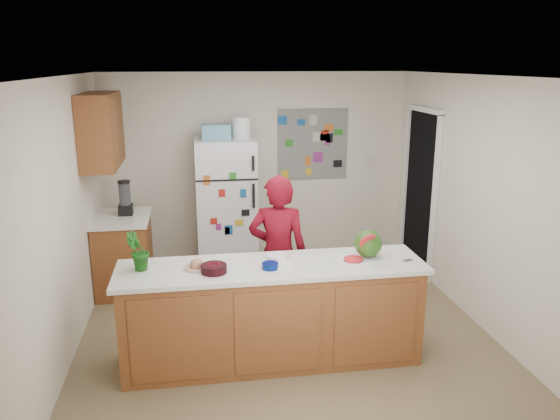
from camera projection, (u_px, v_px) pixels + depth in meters
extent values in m
cube|color=brown|center=(285.00, 333.00, 5.48)|extent=(4.00, 4.50, 0.02)
cube|color=beige|center=(257.00, 168.00, 7.30)|extent=(4.00, 0.02, 2.50)
cube|color=beige|center=(63.00, 222.00, 4.84)|extent=(0.02, 4.50, 2.50)
cube|color=beige|center=(483.00, 204.00, 5.46)|extent=(0.02, 4.50, 2.50)
cube|color=white|center=(286.00, 75.00, 4.82)|extent=(4.00, 4.50, 0.02)
cube|color=black|center=(421.00, 193.00, 6.89)|extent=(0.03, 0.85, 2.04)
cube|color=brown|center=(272.00, 315.00, 4.86)|extent=(2.60, 0.62, 0.88)
cube|color=silver|center=(272.00, 267.00, 4.74)|extent=(2.68, 0.70, 0.04)
cube|color=brown|center=(124.00, 255.00, 6.40)|extent=(0.60, 0.80, 0.86)
cube|color=silver|center=(121.00, 218.00, 6.28)|extent=(0.64, 0.84, 0.04)
cube|color=brown|center=(101.00, 130.00, 5.94)|extent=(0.35, 1.00, 0.80)
cube|color=silver|center=(226.00, 205.00, 6.98)|extent=(0.75, 0.70, 1.70)
cube|color=#5999B2|center=(216.00, 132.00, 6.71)|extent=(0.35, 0.28, 0.18)
cube|color=slate|center=(313.00, 144.00, 7.32)|extent=(0.95, 0.01, 0.95)
imported|color=#640815|center=(278.00, 254.00, 5.36)|extent=(0.65, 0.50, 1.59)
cylinder|color=black|center=(125.00, 199.00, 6.31)|extent=(0.13, 0.13, 0.38)
cube|color=silver|center=(362.00, 258.00, 4.87)|extent=(0.44, 0.38, 0.01)
sphere|color=#2C6213|center=(368.00, 243.00, 4.87)|extent=(0.25, 0.25, 0.25)
cylinder|color=red|center=(353.00, 259.00, 4.80)|extent=(0.16, 0.16, 0.02)
cylinder|color=black|center=(214.00, 269.00, 4.55)|extent=(0.22, 0.22, 0.07)
cylinder|color=white|center=(276.00, 258.00, 4.81)|extent=(0.21, 0.21, 0.06)
cylinder|color=#001355|center=(270.00, 266.00, 4.64)|extent=(0.15, 0.15, 0.05)
cylinder|color=#B9A792|center=(197.00, 268.00, 4.64)|extent=(0.23, 0.23, 0.02)
cube|color=white|center=(282.00, 265.00, 4.69)|extent=(0.22, 0.20, 0.02)
cube|color=gray|center=(408.00, 260.00, 4.82)|extent=(0.09, 0.06, 0.01)
imported|color=#0D4410|center=(138.00, 251.00, 4.56)|extent=(0.24, 0.22, 0.34)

